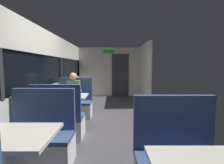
{
  "coord_description": "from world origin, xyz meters",
  "views": [
    {
      "loc": [
        0.16,
        -3.75,
        1.44
      ],
      "look_at": [
        0.16,
        2.98,
        0.79
      ],
      "focal_mm": 26.72,
      "sensor_mm": 36.0,
      "label": 1
    }
  ],
  "objects": [
    {
      "name": "dining_table_near_window",
      "position": [
        -0.89,
        -2.09,
        0.64
      ],
      "size": [
        0.9,
        0.7,
        0.74
      ],
      "color": "#9E9EA3",
      "rests_on": "ground_plane"
    },
    {
      "name": "ground_plane",
      "position": [
        0.0,
        0.0,
        -0.01
      ],
      "size": [
        3.3,
        9.2,
        0.02
      ],
      "primitive_type": "cube",
      "color": "#423F44"
    },
    {
      "name": "carriage_aisle_panel_right",
      "position": [
        1.45,
        3.0,
        1.15
      ],
      "size": [
        0.08,
        2.4,
        2.3
      ],
      "primitive_type": "cube",
      "color": "beige",
      "rests_on": "ground_plane"
    },
    {
      "name": "bench_near_window_facing_entry",
      "position": [
        -0.89,
        -1.39,
        0.33
      ],
      "size": [
        0.95,
        0.5,
        1.1
      ],
      "color": "silver",
      "rests_on": "ground_plane"
    },
    {
      "name": "bench_mid_window_facing_end",
      "position": [
        -0.89,
        -0.54,
        0.33
      ],
      "size": [
        0.95,
        0.5,
        1.1
      ],
      "color": "silver",
      "rests_on": "ground_plane"
    },
    {
      "name": "bench_mid_window_facing_entry",
      "position": [
        -0.89,
        0.86,
        0.33
      ],
      "size": [
        0.95,
        0.5,
        1.1
      ],
      "color": "silver",
      "rests_on": "ground_plane"
    },
    {
      "name": "seated_passenger",
      "position": [
        -0.89,
        0.79,
        0.54
      ],
      "size": [
        0.47,
        0.55,
        1.26
      ],
      "color": "#26262D",
      "rests_on": "ground_plane"
    },
    {
      "name": "dining_table_mid_window",
      "position": [
        -0.89,
        0.16,
        0.64
      ],
      "size": [
        0.9,
        0.7,
        0.74
      ],
      "color": "#9E9EA3",
      "rests_on": "ground_plane"
    },
    {
      "name": "carriage_end_bulkhead",
      "position": [
        0.06,
        4.19,
        1.14
      ],
      "size": [
        2.9,
        0.11,
        2.3
      ],
      "color": "beige",
      "rests_on": "ground_plane"
    },
    {
      "name": "carriage_window_panel_left",
      "position": [
        -1.45,
        0.0,
        1.11
      ],
      "size": [
        0.09,
        8.48,
        2.3
      ],
      "color": "beige",
      "rests_on": "ground_plane"
    }
  ]
}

